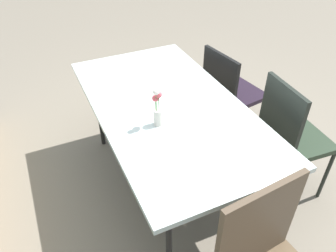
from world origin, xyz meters
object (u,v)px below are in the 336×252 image
Objects in this scene: chair_near_right at (229,90)px; chair_near_left at (290,134)px; flower_vase at (157,109)px; dining_table at (168,110)px.

chair_near_right is 0.77m from chair_near_left.
flower_vase is (0.22, 0.92, 0.35)m from chair_near_left.
dining_table is 0.28m from flower_vase.
chair_near_right reaches higher than dining_table.
dining_table is at bearing -71.71° from chair_near_right.
chair_near_left reaches higher than dining_table.
dining_table is 1.78× the size of chair_near_left.
dining_table is 6.65× the size of flower_vase.
chair_near_left is (-0.77, 0.00, 0.06)m from chair_near_right.
chair_near_left is at bearing -116.62° from dining_table.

